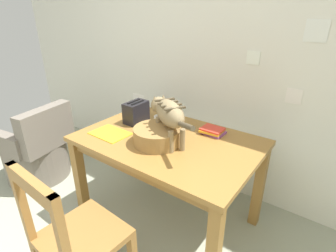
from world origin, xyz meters
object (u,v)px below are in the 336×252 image
(cat, at_px, (168,113))
(wicker_basket, at_px, (157,136))
(dining_table, at_px, (168,150))
(magazine, at_px, (110,133))
(toaster, at_px, (136,112))
(coffee_mug, at_px, (160,121))
(wooden_chair_near, at_px, (76,238))
(wicker_armchair, at_px, (38,153))
(book_stack, at_px, (213,131))
(saucer_bowl, at_px, (159,129))

(cat, xyz_separation_m, wicker_basket, (-0.04, -0.07, -0.15))
(dining_table, distance_m, magazine, 0.45)
(magazine, distance_m, toaster, 0.30)
(toaster, bearing_deg, cat, -16.57)
(wicker_basket, bearing_deg, magazine, -166.61)
(coffee_mug, bearing_deg, cat, -33.33)
(magazine, height_order, wooden_chair_near, wooden_chair_near)
(cat, relative_size, wicker_armchair, 0.70)
(dining_table, height_order, toaster, toaster)
(coffee_mug, distance_m, wicker_basket, 0.20)
(book_stack, xyz_separation_m, wicker_basket, (-0.24, -0.36, 0.04))
(dining_table, distance_m, saucer_bowl, 0.18)
(dining_table, relative_size, wicker_basket, 3.89)
(cat, height_order, magazine, cat)
(dining_table, xyz_separation_m, book_stack, (0.22, 0.26, 0.11))
(cat, xyz_separation_m, toaster, (-0.41, 0.12, -0.13))
(coffee_mug, bearing_deg, wooden_chair_near, -83.75)
(cat, distance_m, saucer_bowl, 0.27)
(dining_table, height_order, magazine, magazine)
(wicker_basket, xyz_separation_m, wooden_chair_near, (-0.01, -0.71, -0.35))
(dining_table, xyz_separation_m, coffee_mug, (-0.13, 0.07, 0.17))
(dining_table, distance_m, cat, 0.31)
(saucer_bowl, xyz_separation_m, magazine, (-0.26, -0.26, -0.01))
(saucer_bowl, height_order, wicker_basket, wicker_basket)
(book_stack, height_order, wicker_basket, wicker_basket)
(book_stack, distance_m, wicker_armchair, 1.79)
(wicker_armchair, bearing_deg, saucer_bowl, -84.42)
(coffee_mug, bearing_deg, toaster, 175.00)
(magazine, xyz_separation_m, book_stack, (0.62, 0.45, 0.02))
(magazine, height_order, toaster, toaster)
(toaster, bearing_deg, book_stack, 15.62)
(saucer_bowl, bearing_deg, cat, -32.67)
(coffee_mug, relative_size, wooden_chair_near, 0.13)
(wicker_basket, relative_size, toaster, 1.64)
(toaster, distance_m, wooden_chair_near, 1.04)
(magazine, bearing_deg, wicker_armchair, -173.66)
(saucer_bowl, height_order, toaster, toaster)
(cat, height_order, wooden_chair_near, cat)
(wooden_chair_near, bearing_deg, magazine, 123.49)
(cat, bearing_deg, coffee_mug, 89.34)
(wicker_basket, height_order, wicker_armchair, wicker_basket)
(dining_table, xyz_separation_m, magazine, (-0.40, -0.19, 0.09))
(dining_table, bearing_deg, book_stack, 50.16)
(cat, xyz_separation_m, wicker_armchair, (-1.44, -0.25, -0.68))
(saucer_bowl, height_order, coffee_mug, coffee_mug)
(magazine, distance_m, wicker_basket, 0.39)
(coffee_mug, height_order, wicker_armchair, coffee_mug)
(saucer_bowl, bearing_deg, book_stack, 28.71)
(magazine, xyz_separation_m, toaster, (0.01, 0.28, 0.08))
(saucer_bowl, relative_size, wooden_chair_near, 0.23)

